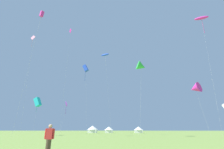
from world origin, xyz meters
name	(u,v)px	position (x,y,z in m)	size (l,w,h in m)	color
kite_cyan_box	(38,102)	(-19.15, 37.34, 8.05)	(2.19, 2.71, 9.30)	#1EB7CC
kite_blue_box	(86,68)	(-11.81, 58.77, 25.40)	(3.27, 1.96, 26.96)	blue
kite_blue_parafoil	(105,55)	(-2.32, 40.19, 22.37)	(3.37, 2.03, 22.90)	blue
kite_pink_diamond	(33,40)	(-27.99, 45.04, 30.82)	(2.79, 1.22, 32.86)	pink
kite_magenta_delta	(195,88)	(19.80, 35.05, 10.73)	(3.53, 3.54, 12.15)	#E02DA3
kite_purple_diamond	(66,105)	(-17.59, 55.81, 10.07)	(1.13, 3.07, 11.35)	purple
kite_green_delta	(141,66)	(6.74, 31.38, 15.09)	(2.72, 2.46, 16.42)	green
kite_magenta_box	(42,14)	(-16.93, 28.51, 27.78)	(1.20, 2.64, 28.69)	#E02DA3
kite_magenta_parafoil	(201,18)	(26.18, 37.24, 32.46)	(4.13, 3.14, 33.21)	#E02DA3
kite_magenta_diamond	(70,34)	(-14.91, 44.54, 32.52)	(1.15, 2.56, 34.96)	#E02DA3
person_spectator	(49,140)	(-2.80, 6.69, 0.85)	(0.57, 0.28, 1.73)	#473828
festival_tent_center	(93,129)	(-9.64, 70.17, 1.64)	(4.54, 4.54, 2.95)	white
festival_tent_left	(109,129)	(-2.57, 70.17, 1.43)	(3.97, 3.97, 2.58)	white
festival_tent_right	(139,129)	(10.16, 70.17, 1.44)	(4.00, 4.00, 2.60)	white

